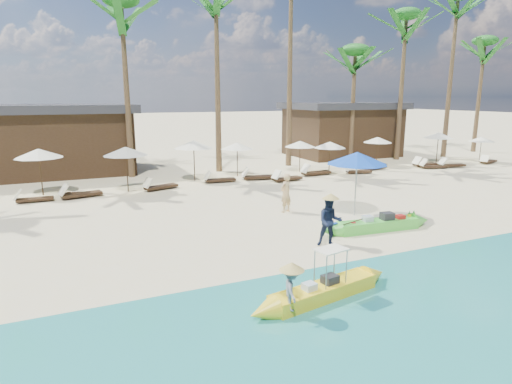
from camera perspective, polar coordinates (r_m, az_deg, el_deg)
name	(u,v)px	position (r m, az deg, el deg)	size (l,w,h in m)	color
ground	(291,240)	(14.74, 4.64, -6.34)	(240.00, 240.00, 0.00)	beige
wet_sand_strip	(390,303)	(10.93, 17.41, -13.89)	(240.00, 4.50, 0.01)	tan
green_canoe	(377,225)	(16.22, 15.88, -4.22)	(5.03, 0.91, 0.64)	green
yellow_canoe	(324,291)	(10.70, 9.03, -12.88)	(4.71, 1.17, 1.23)	yellow
tourist	(286,193)	(17.95, 3.99, -0.14)	(0.60, 0.40, 1.65)	tan
vendor_green	(330,222)	(14.07, 9.81, -3.90)	(0.80, 0.62, 1.64)	#121B34
vendor_yellow	(291,289)	(9.59, 4.74, -12.74)	(0.64, 0.37, 0.99)	gray
blue_umbrella	(357,158)	(17.67, 13.33, 4.41)	(2.43, 2.43, 2.61)	#99999E
resort_parasol_3	(39,153)	(23.33, -27.00, 4.62)	(2.25, 2.25, 2.32)	#332215
lounger_3_right	(32,198)	(22.28, -27.70, -0.75)	(1.65, 0.52, 0.56)	#332215
resort_parasol_4	(126,151)	(22.60, -16.99, 5.23)	(2.25, 2.25, 2.32)	#332215
lounger_4_left	(77,193)	(22.58, -22.78, -0.11)	(1.75, 0.93, 0.57)	#332215
lounger_4_right	(79,194)	(22.26, -22.58, -0.19)	(2.01, 0.99, 0.66)	#332215
resort_parasol_5	(194,144)	(24.83, -8.31, 6.31)	(2.27, 2.27, 2.34)	#332215
lounger_5_left	(159,186)	(22.91, -12.85, 0.79)	(1.93, 1.08, 0.63)	#332215
resort_parasol_6	(237,146)	(25.99, -2.53, 6.17)	(2.01, 2.01, 2.08)	#332215
lounger_6_left	(218,179)	(24.37, -5.08, 1.74)	(1.82, 0.69, 0.61)	#332215
lounger_6_right	(257,176)	(25.08, 0.08, 2.14)	(2.04, 1.00, 0.67)	#332215
resort_parasol_7	(300,144)	(27.60, 5.90, 6.39)	(1.96, 1.96, 2.02)	#332215
lounger_7_left	(286,178)	(24.67, 3.97, 1.91)	(1.91, 0.82, 0.63)	#332215
lounger_7_right	(314,172)	(26.71, 7.79, 2.67)	(1.98, 0.67, 0.66)	#332215
resort_parasol_8	(330,145)	(27.04, 9.83, 6.21)	(1.99, 1.99, 2.05)	#332215
lounger_8_left	(357,171)	(27.83, 13.33, 2.77)	(1.70, 0.95, 0.55)	#332215
resort_parasol_9	(378,140)	(31.10, 15.92, 6.71)	(1.98, 1.98, 2.04)	#332215
lounger_9_left	(372,167)	(29.56, 15.25, 3.29)	(1.97, 0.78, 0.65)	#332215
lounger_9_right	(424,164)	(32.04, 21.50, 3.54)	(1.91, 0.65, 0.64)	#332215
resort_parasol_10	(439,135)	(34.12, 23.17, 6.98)	(2.18, 2.18, 2.25)	#332215
lounger_10_left	(432,166)	(31.36, 22.40, 3.26)	(1.85, 1.10, 0.60)	#332215
lounger_10_right	(451,164)	(32.41, 24.52, 3.37)	(1.93, 0.94, 0.63)	#332215
resort_parasol_11	(482,139)	(35.90, 27.87, 6.25)	(1.84, 1.84, 1.89)	#332215
lounger_11_left	(488,161)	(35.48, 28.51, 3.66)	(1.84, 1.00, 0.60)	#332215
palm_3	(123,28)	(27.02, -17.37, 20.15)	(2.08, 2.08, 10.52)	brown
palm_4	(216,18)	(28.11, -5.33, 22.13)	(2.08, 2.08, 11.70)	brown
palm_5	(291,2)	(30.74, 4.69, 23.90)	(2.08, 2.08, 13.60)	brown
palm_6	(355,65)	(33.19, 13.03, 16.22)	(2.08, 2.08, 8.51)	brown
palm_7	(405,38)	(35.06, 19.26, 18.85)	(2.08, 2.08, 11.08)	brown
palm_8	(456,24)	(38.10, 25.08, 19.64)	(2.08, 2.08, 12.70)	brown
palm_9	(483,57)	(42.69, 28.06, 15.59)	(2.08, 2.08, 9.82)	brown
pavilion_west	(46,139)	(29.92, -26.17, 6.37)	(10.80, 6.60, 4.30)	#332215
pavilion_east	(342,129)	(36.31, 11.34, 8.29)	(8.80, 6.60, 4.30)	#332215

